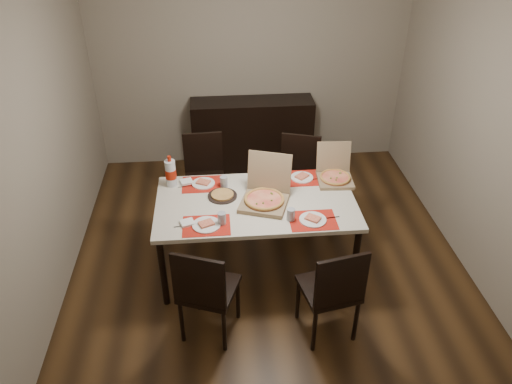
% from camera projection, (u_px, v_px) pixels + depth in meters
% --- Properties ---
extents(ground, '(3.80, 4.00, 0.02)m').
position_uv_depth(ground, '(267.00, 253.00, 5.06)').
color(ground, '#442B14').
rests_on(ground, ground).
extents(room_walls, '(3.84, 4.02, 2.62)m').
position_uv_depth(room_walls, '(264.00, 72.00, 4.48)').
color(room_walls, gray).
rests_on(room_walls, ground).
extents(sideboard, '(1.50, 0.40, 0.90)m').
position_uv_depth(sideboard, '(252.00, 134.00, 6.30)').
color(sideboard, black).
rests_on(sideboard, ground).
extents(dining_table, '(1.80, 1.00, 0.75)m').
position_uv_depth(dining_table, '(256.00, 207.00, 4.53)').
color(dining_table, beige).
rests_on(dining_table, ground).
extents(chair_near_left, '(0.54, 0.54, 0.93)m').
position_uv_depth(chair_near_left, '(205.00, 290.00, 3.89)').
color(chair_near_left, black).
rests_on(chair_near_left, ground).
extents(chair_near_right, '(0.50, 0.50, 0.93)m').
position_uv_depth(chair_near_right, '(333.00, 289.00, 3.89)').
color(chair_near_right, black).
rests_on(chair_near_right, ground).
extents(chair_far_left, '(0.44, 0.44, 0.93)m').
position_uv_depth(chair_far_left, '(205.00, 173.00, 5.38)').
color(chair_far_left, black).
rests_on(chair_far_left, ground).
extents(chair_far_right, '(0.53, 0.53, 0.93)m').
position_uv_depth(chair_far_right, '(298.00, 175.00, 5.34)').
color(chair_far_right, black).
rests_on(chair_far_right, ground).
extents(setting_near_left, '(0.47, 0.30, 0.11)m').
position_uv_depth(setting_near_left, '(208.00, 223.00, 4.18)').
color(setting_near_left, red).
rests_on(setting_near_left, dining_table).
extents(setting_near_right, '(0.46, 0.30, 0.11)m').
position_uv_depth(setting_near_right, '(307.00, 218.00, 4.24)').
color(setting_near_right, red).
rests_on(setting_near_right, dining_table).
extents(setting_far_left, '(0.47, 0.30, 0.11)m').
position_uv_depth(setting_far_left, '(207.00, 183.00, 4.72)').
color(setting_far_left, red).
rests_on(setting_far_left, dining_table).
extents(setting_far_right, '(0.46, 0.30, 0.11)m').
position_uv_depth(setting_far_right, '(297.00, 178.00, 4.79)').
color(setting_far_right, red).
rests_on(setting_far_right, dining_table).
extents(napkin_loose, '(0.14, 0.14, 0.02)m').
position_uv_depth(napkin_loose, '(270.00, 206.00, 4.41)').
color(napkin_loose, white).
rests_on(napkin_loose, dining_table).
extents(pizza_box_center, '(0.52, 0.55, 0.40)m').
position_uv_depth(pizza_box_center, '(265.00, 196.00, 4.45)').
color(pizza_box_center, '#856B4D').
rests_on(pizza_box_center, dining_table).
extents(pizza_box_right, '(0.35, 0.38, 0.33)m').
position_uv_depth(pizza_box_right, '(335.00, 175.00, 4.78)').
color(pizza_box_right, '#856B4D').
rests_on(pizza_box_right, dining_table).
extents(faina_plate, '(0.27, 0.27, 0.03)m').
position_uv_depth(faina_plate, '(222.00, 195.00, 4.55)').
color(faina_plate, black).
rests_on(faina_plate, dining_table).
extents(dip_bowl, '(0.13, 0.13, 0.03)m').
position_uv_depth(dip_bowl, '(260.00, 190.00, 4.62)').
color(dip_bowl, white).
rests_on(dip_bowl, dining_table).
extents(soda_bottle, '(0.10, 0.10, 0.31)m').
position_uv_depth(soda_bottle, '(171.00, 173.00, 4.65)').
color(soda_bottle, silver).
rests_on(soda_bottle, dining_table).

